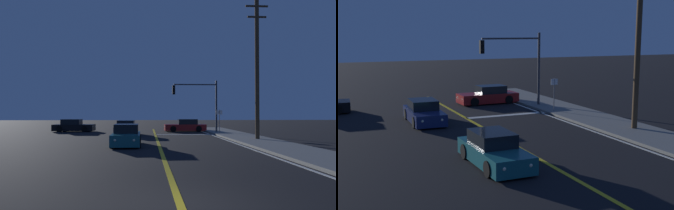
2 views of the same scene
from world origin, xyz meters
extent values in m
plane|color=black|center=(0.00, 0.00, 0.00)|extent=(160.00, 160.00, 0.00)
cube|color=slate|center=(7.02, 12.46, 0.07)|extent=(3.20, 44.85, 0.15)
cube|color=gold|center=(0.00, 12.46, 0.01)|extent=(0.20, 42.36, 0.01)
cube|color=silver|center=(5.17, 12.46, 0.01)|extent=(0.16, 42.36, 0.01)
cube|color=silver|center=(2.71, 23.42, 0.01)|extent=(5.42, 0.50, 0.01)
cube|color=#195960|center=(-2.05, 13.56, 0.44)|extent=(1.78, 4.38, 0.68)
cube|color=black|center=(-2.06, 13.82, 1.04)|extent=(1.50, 2.03, 0.60)
cylinder|color=black|center=(-1.24, 12.22, 0.32)|extent=(0.23, 0.64, 0.64)
cylinder|color=black|center=(-2.83, 12.20, 0.32)|extent=(0.23, 0.64, 0.64)
cylinder|color=black|center=(-1.28, 14.92, 0.32)|extent=(0.23, 0.64, 0.64)
cylinder|color=black|center=(-2.87, 14.90, 0.32)|extent=(0.23, 0.64, 0.64)
sphere|color=#FFF4CC|center=(-1.49, 11.45, 0.52)|extent=(0.18, 0.18, 0.18)
sphere|color=#FFF4CC|center=(-2.55, 11.43, 0.52)|extent=(0.18, 0.18, 0.18)
sphere|color=red|center=(-1.55, 15.70, 0.52)|extent=(0.14, 0.14, 0.14)
sphere|color=red|center=(-2.62, 15.68, 0.52)|extent=(0.14, 0.14, 0.14)
cube|color=maroon|center=(3.34, 28.45, 0.44)|extent=(4.47, 1.88, 0.68)
cube|color=black|center=(3.61, 28.46, 1.04)|extent=(2.07, 1.57, 0.60)
cylinder|color=black|center=(1.99, 27.59, 0.32)|extent=(0.65, 0.24, 0.64)
cylinder|color=black|center=(1.95, 29.24, 0.32)|extent=(0.65, 0.24, 0.64)
cylinder|color=black|center=(4.74, 27.66, 0.32)|extent=(0.65, 0.24, 0.64)
cylinder|color=black|center=(4.69, 29.31, 0.32)|extent=(0.65, 0.24, 0.64)
sphere|color=#FFF4CC|center=(1.21, 27.85, 0.52)|extent=(0.18, 0.18, 0.18)
sphere|color=#FFF4CC|center=(1.18, 28.95, 0.52)|extent=(0.18, 0.18, 0.18)
sphere|color=red|center=(5.52, 27.96, 0.52)|extent=(0.14, 0.14, 0.14)
sphere|color=red|center=(5.49, 29.06, 0.52)|extent=(0.14, 0.14, 0.14)
cube|color=navy|center=(-2.70, 23.23, 0.44)|extent=(1.87, 4.47, 0.68)
cube|color=black|center=(-2.69, 23.49, 1.04)|extent=(1.56, 2.07, 0.60)
cylinder|color=black|center=(-1.91, 21.83, 0.32)|extent=(0.23, 0.64, 0.64)
cylinder|color=black|center=(-3.55, 21.87, 0.32)|extent=(0.23, 0.64, 0.64)
cylinder|color=black|center=(-1.84, 24.58, 0.32)|extent=(0.23, 0.64, 0.64)
cylinder|color=black|center=(-3.48, 24.62, 0.32)|extent=(0.23, 0.64, 0.64)
sphere|color=#FFF4CC|center=(-2.20, 21.06, 0.52)|extent=(0.18, 0.18, 0.18)
sphere|color=#FFF4CC|center=(-3.29, 21.09, 0.52)|extent=(0.18, 0.18, 0.18)
sphere|color=red|center=(-2.10, 25.38, 0.52)|extent=(0.14, 0.14, 0.14)
sphere|color=red|center=(-3.19, 25.40, 0.52)|extent=(0.14, 0.14, 0.14)
cube|color=black|center=(-8.59, 28.84, 0.44)|extent=(4.35, 2.06, 0.68)
cube|color=black|center=(-8.85, 28.85, 1.04)|extent=(2.03, 1.70, 0.60)
cylinder|color=black|center=(-7.23, 29.65, 0.32)|extent=(0.65, 0.25, 0.64)
cylinder|color=black|center=(-7.31, 27.90, 0.32)|extent=(0.65, 0.25, 0.64)
cylinder|color=black|center=(-9.88, 29.77, 0.32)|extent=(0.65, 0.25, 0.64)
cylinder|color=black|center=(-9.95, 28.02, 0.32)|extent=(0.65, 0.25, 0.64)
sphere|color=#FFF4CC|center=(-6.49, 29.32, 0.52)|extent=(0.18, 0.18, 0.18)
sphere|color=#FFF4CC|center=(-6.55, 28.17, 0.52)|extent=(0.18, 0.18, 0.18)
sphere|color=red|center=(-10.65, 29.51, 0.52)|extent=(0.14, 0.14, 0.14)
sphere|color=red|center=(-10.70, 28.35, 0.52)|extent=(0.14, 0.14, 0.14)
cylinder|color=#38383D|center=(6.22, 25.72, 2.64)|extent=(0.18, 0.18, 5.28)
cylinder|color=#38383D|center=(4.06, 25.72, 4.88)|extent=(4.32, 0.12, 0.12)
cube|color=black|center=(1.90, 25.72, 4.33)|extent=(0.28, 0.28, 0.90)
sphere|color=red|center=(1.90, 25.72, 4.60)|extent=(0.22, 0.22, 0.22)
sphere|color=#4C2D05|center=(1.90, 25.72, 4.33)|extent=(0.22, 0.22, 0.22)
sphere|color=#0A3814|center=(1.90, 25.72, 4.06)|extent=(0.22, 0.22, 0.22)
cylinder|color=#4C3823|center=(7.32, 16.48, 5.27)|extent=(0.31, 0.31, 10.53)
cube|color=#4C3823|center=(7.32, 16.48, 9.93)|extent=(1.68, 0.12, 0.12)
cube|color=#4C3823|center=(7.32, 16.48, 9.13)|extent=(1.41, 0.12, 0.12)
cylinder|color=slate|center=(5.92, 22.92, 1.17)|extent=(0.06, 0.06, 2.33)
cube|color=white|center=(5.92, 22.92, 2.08)|extent=(0.56, 0.13, 0.40)
camera|label=1|loc=(-0.75, -7.41, 2.10)|focal=35.53mm
camera|label=2|loc=(-8.57, -2.75, 5.36)|focal=47.97mm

